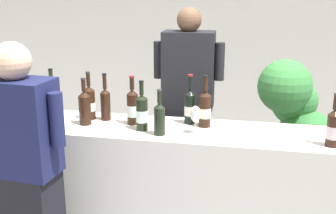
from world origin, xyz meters
The scene contains 17 objects.
wall_back centered at (0.00, 2.60, 1.40)m, with size 8.00×0.10×2.80m, color beige.
counter centered at (0.00, 0.00, 0.49)m, with size 2.53×0.53×0.97m, color beige.
wine_bottle_0 centered at (-0.26, -0.07, 1.10)m, with size 0.08×0.08×0.34m.
wine_bottle_1 centered at (-0.68, -0.03, 1.10)m, with size 0.08×0.08×0.33m.
wine_bottle_2 centered at (0.03, 0.14, 1.10)m, with size 0.08×0.08×0.35m.
wine_bottle_3 centered at (-0.36, 0.04, 1.10)m, with size 0.08×0.08×0.34m.
wine_bottle_4 centered at (-0.57, 0.10, 1.10)m, with size 0.07×0.07×0.34m.
wine_bottle_5 centered at (-0.12, -0.14, 1.09)m, with size 0.07×0.07×0.30m.
wine_bottle_6 centered at (-0.69, 0.09, 1.10)m, with size 0.09×0.09×0.35m.
wine_bottle_7 centered at (0.94, -0.13, 1.09)m, with size 0.08×0.08×0.33m.
wine_bottle_8 centered at (0.14, 0.09, 1.10)m, with size 0.08×0.08×0.36m.
wine_bottle_9 centered at (-1.01, 0.15, 1.10)m, with size 0.08×0.08×0.35m.
wine_glass centered at (0.10, -0.06, 1.10)m, with size 0.07×0.07×0.19m.
ice_bucket centered at (-1.05, -0.07, 1.10)m, with size 0.23×0.23×0.25m.
person_server centered at (-0.06, 0.64, 0.86)m, with size 0.57×0.25×1.75m.
person_guest centered at (-0.84, -0.60, 0.79)m, with size 0.58×0.28×1.62m.
potted_shrub centered at (0.84, 0.96, 0.80)m, with size 0.68×0.59×1.33m.
Camera 1 is at (0.43, -2.61, 1.89)m, focal length 44.27 mm.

